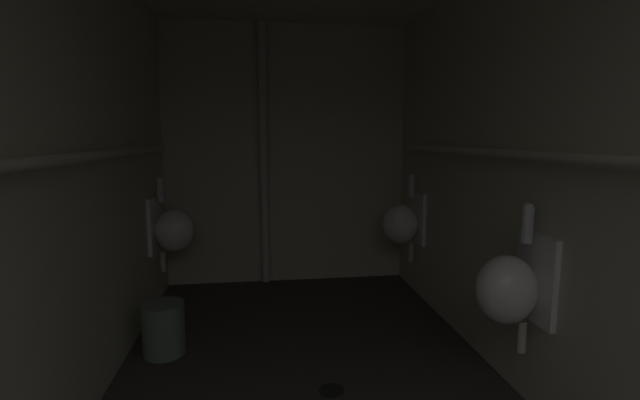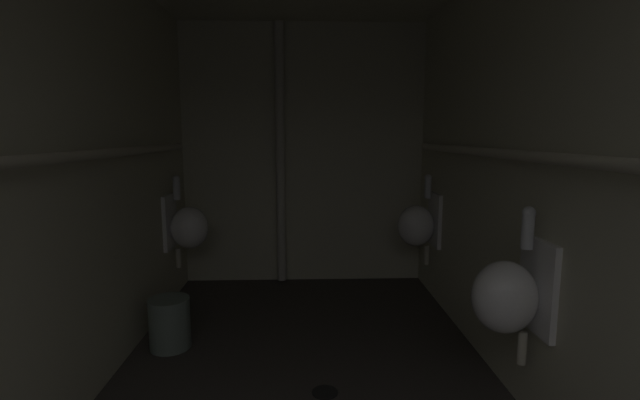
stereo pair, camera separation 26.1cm
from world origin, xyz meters
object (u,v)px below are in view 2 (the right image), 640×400
Objects in this scene: standpipe_back_wall at (280,156)px; waste_bin at (170,323)px; urinal_right_far at (419,224)px; urinal_left_mid at (187,226)px; floor_drain at (325,392)px; urinal_right_mid at (509,295)px.

standpipe_back_wall reaches higher than waste_bin.
standpipe_back_wall is 7.03× the size of waste_bin.
urinal_right_far is 2.05m from waste_bin.
floor_drain is (1.06, -1.38, -0.63)m from urinal_left_mid.
urinal_right_mid is 2.30× the size of waste_bin.
standpipe_back_wall is 1.75m from waste_bin.
urinal_right_mid reaches higher than waste_bin.
urinal_right_far is at bearing -20.64° from standpipe_back_wall.
urinal_left_mid is 5.39× the size of floor_drain.
waste_bin is (-0.66, -1.27, -1.01)m from standpipe_back_wall.
urinal_right_far reaches higher than waste_bin.
floor_drain is (0.32, -1.83, -1.17)m from standpipe_back_wall.
urinal_left_mid reaches higher than waste_bin.
urinal_right_mid is at bearing -61.03° from standpipe_back_wall.
urinal_left_mid is at bearing 139.16° from urinal_right_mid.
urinal_right_far is at bearing 24.73° from waste_bin.
standpipe_back_wall is at bearing 31.22° from urinal_left_mid.
urinal_left_mid is 1.00× the size of urinal_right_mid.
urinal_right_far is (0.00, 1.65, 0.00)m from urinal_right_mid.
urinal_left_mid is 1.02m from standpipe_back_wall.
floor_drain is (-0.84, -1.39, -0.63)m from urinal_right_far.
waste_bin is (0.08, -0.82, -0.47)m from urinal_left_mid.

